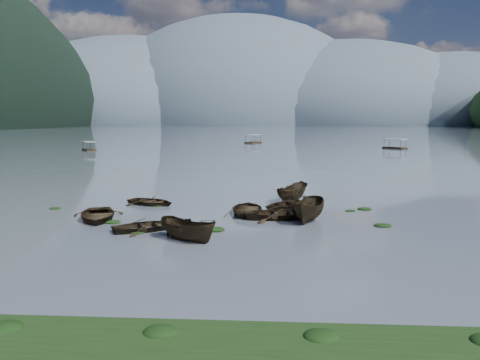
# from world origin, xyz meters

# --- Properties ---
(ground_plane) EXTENTS (2400.00, 2400.00, 0.00)m
(ground_plane) POSITION_xyz_m (0.00, 0.00, 0.00)
(ground_plane) COLOR slate
(haze_mtn_a) EXTENTS (520.00, 520.00, 280.00)m
(haze_mtn_a) POSITION_xyz_m (-260.00, 900.00, 0.00)
(haze_mtn_a) COLOR #475666
(haze_mtn_a) RESTS_ON ground
(haze_mtn_b) EXTENTS (520.00, 520.00, 340.00)m
(haze_mtn_b) POSITION_xyz_m (-60.00, 900.00, 0.00)
(haze_mtn_b) COLOR #475666
(haze_mtn_b) RESTS_ON ground
(haze_mtn_c) EXTENTS (520.00, 520.00, 260.00)m
(haze_mtn_c) POSITION_xyz_m (140.00, 900.00, 0.00)
(haze_mtn_c) COLOR #475666
(haze_mtn_c) RESTS_ON ground
(haze_mtn_d) EXTENTS (520.00, 520.00, 220.00)m
(haze_mtn_d) POSITION_xyz_m (320.00, 900.00, 0.00)
(haze_mtn_d) COLOR #475666
(haze_mtn_d) RESTS_ON ground
(rowboat_0) EXTENTS (4.88, 5.82, 1.03)m
(rowboat_0) POSITION_xyz_m (-9.47, 5.28, 0.00)
(rowboat_0) COLOR black
(rowboat_0) RESTS_ON ground
(rowboat_1) EXTENTS (5.19, 4.78, 0.88)m
(rowboat_1) POSITION_xyz_m (-5.24, 2.48, 0.00)
(rowboat_1) COLOR black
(rowboat_1) RESTS_ON ground
(rowboat_2) EXTENTS (4.21, 3.55, 1.57)m
(rowboat_2) POSITION_xyz_m (-2.20, 0.01, 0.00)
(rowboat_2) COLOR black
(rowboat_2) RESTS_ON ground
(rowboat_3) EXTENTS (3.43, 4.78, 0.99)m
(rowboat_3) POSITION_xyz_m (0.79, 8.34, 0.00)
(rowboat_3) COLOR black
(rowboat_3) RESTS_ON ground
(rowboat_4) EXTENTS (5.35, 4.09, 1.03)m
(rowboat_4) POSITION_xyz_m (3.17, 6.46, 0.00)
(rowboat_4) COLOR black
(rowboat_4) RESTS_ON ground
(rowboat_5) EXTENTS (3.12, 5.01, 1.81)m
(rowboat_5) POSITION_xyz_m (5.13, 5.85, 0.00)
(rowboat_5) COLOR black
(rowboat_5) RESTS_ON ground
(rowboat_6) EXTENTS (5.07, 4.49, 0.87)m
(rowboat_6) POSITION_xyz_m (-7.25, 11.32, 0.00)
(rowboat_6) COLOR black
(rowboat_6) RESTS_ON ground
(rowboat_7) EXTENTS (6.13, 5.75, 1.03)m
(rowboat_7) POSITION_xyz_m (4.12, 10.21, 0.00)
(rowboat_7) COLOR black
(rowboat_7) RESTS_ON ground
(rowboat_8) EXTENTS (3.60, 4.70, 1.72)m
(rowboat_8) POSITION_xyz_m (4.33, 13.66, 0.00)
(rowboat_8) COLOR black
(rowboat_8) RESTS_ON ground
(weed_clump_0) EXTENTS (1.09, 0.90, 0.24)m
(weed_clump_0) POSITION_xyz_m (-8.05, 4.31, 0.00)
(weed_clump_0) COLOR black
(weed_clump_0) RESTS_ON ground
(weed_clump_1) EXTENTS (0.90, 0.72, 0.20)m
(weed_clump_1) POSITION_xyz_m (-5.65, 1.52, 0.00)
(weed_clump_1) COLOR black
(weed_clump_1) RESTS_ON ground
(weed_clump_2) EXTENTS (1.36, 1.09, 0.30)m
(weed_clump_2) POSITION_xyz_m (-1.02, 2.54, 0.00)
(weed_clump_2) COLOR black
(weed_clump_2) RESTS_ON ground
(weed_clump_3) EXTENTS (0.81, 0.68, 0.18)m
(weed_clump_3) POSITION_xyz_m (8.54, 9.47, 0.00)
(weed_clump_3) COLOR black
(weed_clump_3) RESTS_ON ground
(weed_clump_4) EXTENTS (1.16, 0.92, 0.24)m
(weed_clump_4) POSITION_xyz_m (9.76, 4.42, 0.00)
(weed_clump_4) COLOR black
(weed_clump_4) RESTS_ON ground
(weed_clump_5) EXTENTS (0.94, 0.76, 0.20)m
(weed_clump_5) POSITION_xyz_m (-14.22, 9.01, 0.00)
(weed_clump_5) COLOR black
(weed_clump_5) RESTS_ON ground
(weed_clump_6) EXTENTS (0.98, 0.82, 0.20)m
(weed_clump_6) POSITION_xyz_m (-6.51, 10.69, 0.00)
(weed_clump_6) COLOR black
(weed_clump_6) RESTS_ON ground
(weed_clump_7) EXTENTS (1.08, 0.87, 0.24)m
(weed_clump_7) POSITION_xyz_m (9.73, 10.18, 0.00)
(weed_clump_7) COLOR black
(weed_clump_7) RESTS_ON ground
(pontoon_left) EXTENTS (4.76, 5.56, 2.01)m
(pontoon_left) POSITION_xyz_m (-39.65, 80.84, 0.00)
(pontoon_left) COLOR black
(pontoon_left) RESTS_ON ground
(pontoon_centre) EXTENTS (5.46, 7.20, 2.55)m
(pontoon_centre) POSITION_xyz_m (-2.71, 120.77, 0.00)
(pontoon_centre) COLOR black
(pontoon_centre) RESTS_ON ground
(pontoon_right) EXTENTS (5.48, 6.35, 2.30)m
(pontoon_right) POSITION_xyz_m (33.62, 93.02, 0.00)
(pontoon_right) COLOR black
(pontoon_right) RESTS_ON ground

